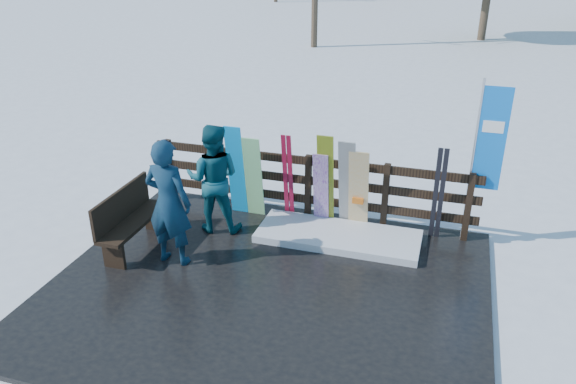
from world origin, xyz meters
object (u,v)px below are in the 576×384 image
(snowboard_0, at_px, (236,171))
(snowboard_3, at_px, (321,190))
(snowboard_2, at_px, (326,181))
(bench, at_px, (129,218))
(snowboard_1, at_px, (254,177))
(snowboard_4, at_px, (347,185))
(snowboard_5, at_px, (358,191))
(rental_flag, at_px, (487,145))
(person_front, at_px, (169,203))
(person_back, at_px, (213,178))

(snowboard_0, relative_size, snowboard_3, 1.24)
(snowboard_2, bearing_deg, bench, -150.35)
(snowboard_1, bearing_deg, bench, -133.54)
(snowboard_0, xyz_separation_m, snowboard_3, (1.49, 0.00, -0.16))
(snowboard_0, height_order, snowboard_4, snowboard_0)
(bench, xyz_separation_m, snowboard_4, (3.07, 1.55, 0.28))
(snowboard_5, relative_size, rental_flag, 0.57)
(bench, height_order, snowboard_5, snowboard_5)
(bench, xyz_separation_m, snowboard_1, (1.47, 1.55, 0.22))
(snowboard_1, relative_size, snowboard_4, 0.91)
(person_front, bearing_deg, snowboard_5, -142.06)
(bench, bearing_deg, person_front, -12.04)
(snowboard_3, bearing_deg, snowboard_4, -0.00)
(snowboard_5, relative_size, person_front, 0.76)
(snowboard_3, distance_m, person_back, 1.76)
(snowboard_3, distance_m, person_front, 2.53)
(rental_flag, bearing_deg, snowboard_4, -172.42)
(bench, distance_m, rental_flag, 5.52)
(snowboard_3, relative_size, person_front, 0.69)
(snowboard_4, relative_size, person_front, 0.85)
(snowboard_3, height_order, snowboard_4, snowboard_4)
(person_front, bearing_deg, rental_flag, -152.22)
(snowboard_5, height_order, person_back, person_back)
(snowboard_4, distance_m, person_front, 2.85)
(snowboard_0, distance_m, snowboard_1, 0.32)
(snowboard_3, bearing_deg, snowboard_2, -0.00)
(snowboard_2, relative_size, person_back, 0.92)
(snowboard_1, height_order, person_front, person_front)
(snowboard_4, bearing_deg, person_front, -142.75)
(snowboard_0, bearing_deg, rental_flag, 3.92)
(bench, bearing_deg, snowboard_3, 30.34)
(snowboard_5, distance_m, rental_flag, 2.06)
(rental_flag, relative_size, person_back, 1.44)
(snowboard_1, distance_m, snowboard_5, 1.79)
(snowboard_1, distance_m, snowboard_3, 1.18)
(snowboard_2, relative_size, snowboard_3, 1.25)
(person_front, bearing_deg, person_back, -97.27)
(snowboard_1, distance_m, person_back, 0.78)
(snowboard_3, height_order, person_front, person_front)
(snowboard_3, bearing_deg, bench, -149.66)
(rental_flag, distance_m, person_back, 4.24)
(snowboard_0, bearing_deg, person_back, -103.83)
(snowboard_5, bearing_deg, snowboard_1, 180.00)
(snowboard_2, bearing_deg, snowboard_5, 0.00)
(snowboard_4, xyz_separation_m, rental_flag, (2.03, 0.27, 0.81))
(person_front, relative_size, person_back, 1.07)
(snowboard_0, height_order, snowboard_2, snowboard_2)
(snowboard_0, distance_m, snowboard_5, 2.11)
(snowboard_5, bearing_deg, person_back, -165.05)
(snowboard_2, bearing_deg, person_back, -160.61)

